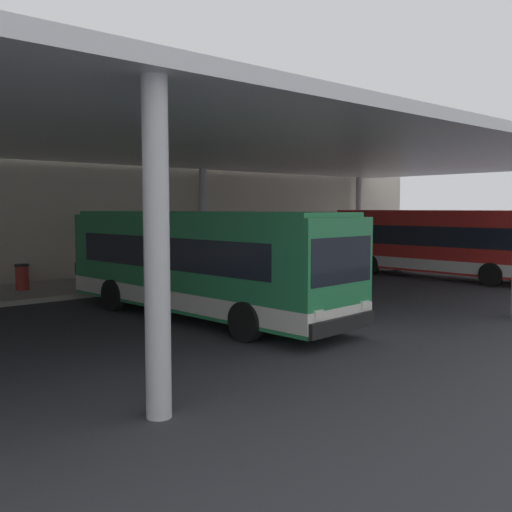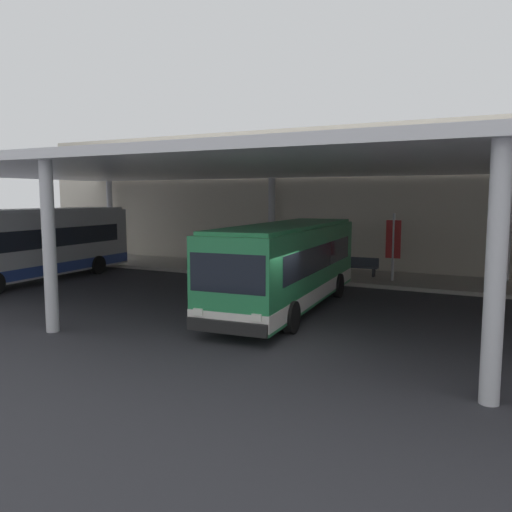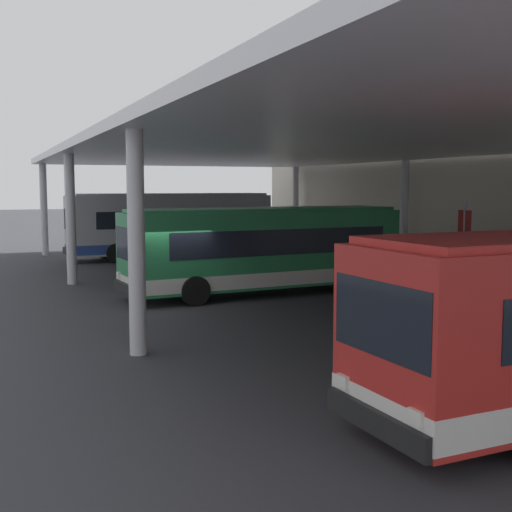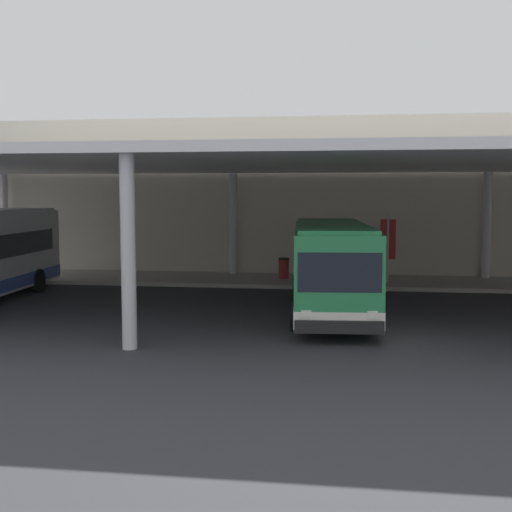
% 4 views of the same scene
% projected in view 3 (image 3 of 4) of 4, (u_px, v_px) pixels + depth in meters
% --- Properties ---
extents(ground_plane, '(200.00, 200.00, 0.00)m').
position_uv_depth(ground_plane, '(172.00, 305.00, 22.34)').
color(ground_plane, '#333338').
extents(platform_kerb, '(42.00, 4.50, 0.18)m').
position_uv_depth(platform_kerb, '(456.00, 283.00, 26.77)').
color(platform_kerb, '#A39E93').
rests_on(platform_kerb, ground).
extents(canopy_shelter, '(40.00, 17.00, 5.55)m').
position_uv_depth(canopy_shelter, '(319.00, 148.00, 23.87)').
color(canopy_shelter, silver).
rests_on(canopy_shelter, ground).
extents(bus_nearest_bay, '(3.27, 11.47, 3.57)m').
position_uv_depth(bus_nearest_bay, '(171.00, 225.00, 37.01)').
color(bus_nearest_bay, '#B7B7BC').
rests_on(bus_nearest_bay, ground).
extents(bus_second_bay, '(3.30, 10.69, 3.17)m').
position_uv_depth(bus_second_bay, '(265.00, 249.00, 24.46)').
color(bus_second_bay, '#28844C').
rests_on(bus_second_bay, ground).
extents(bench_waiting, '(1.80, 0.45, 0.92)m').
position_uv_depth(bench_waiting, '(451.00, 267.00, 27.11)').
color(bench_waiting, '#383D47').
rests_on(bench_waiting, platform_kerb).
extents(trash_bin, '(0.52, 0.52, 0.98)m').
position_uv_depth(trash_bin, '(408.00, 260.00, 29.90)').
color(trash_bin, maroon).
rests_on(trash_bin, platform_kerb).
extents(banner_sign, '(0.70, 0.12, 3.20)m').
position_uv_depth(banner_sign, '(464.00, 239.00, 25.00)').
color(banner_sign, '#B2B2B7').
rests_on(banner_sign, platform_kerb).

